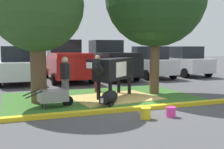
{
  "coord_description": "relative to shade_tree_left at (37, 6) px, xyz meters",
  "views": [
    {
      "loc": [
        -3.94,
        -8.58,
        1.97
      ],
      "look_at": [
        -0.1,
        1.61,
        0.9
      ],
      "focal_mm": 44.75,
      "sensor_mm": 36.0,
      "label": 1
    }
  ],
  "objects": [
    {
      "name": "bucket_yellow",
      "position": [
        2.5,
        -3.29,
        -3.22
      ],
      "size": [
        0.32,
        0.32,
        0.32
      ],
      "color": "yellow",
      "rests_on": "ground"
    },
    {
      "name": "shade_tree_left",
      "position": [
        0.0,
        0.0,
        0.0
      ],
      "size": [
        3.24,
        3.24,
        5.05
      ],
      "color": "brown",
      "rests_on": "ground"
    },
    {
      "name": "hatchback_white",
      "position": [
        -0.48,
        6.0,
        -2.4
      ],
      "size": [
        2.08,
        4.43,
        2.02
      ],
      "color": "silver",
      "rests_on": "ground"
    },
    {
      "name": "cow_holstein",
      "position": [
        2.82,
        -0.0,
        -2.26
      ],
      "size": [
        2.57,
        2.39,
        1.58
      ],
      "color": "black",
      "rests_on": "ground"
    },
    {
      "name": "hay_bedding",
      "position": [
        2.82,
        -0.13,
        -3.36
      ],
      "size": [
        3.5,
        2.81,
        0.04
      ],
      "primitive_type": "cube",
      "rotation": [
        0.0,
        0.0,
        0.14
      ],
      "color": "tan",
      "rests_on": "ground"
    },
    {
      "name": "curb_yellow",
      "position": [
        2.39,
        -2.27,
        -3.32
      ],
      "size": [
        8.49,
        0.24,
        0.12
      ],
      "primitive_type": "cube",
      "color": "yellow",
      "rests_on": "ground"
    },
    {
      "name": "grass_island",
      "position": [
        2.39,
        0.21,
        -3.37
      ],
      "size": [
        7.29,
        4.66,
        0.02
      ],
      "primitive_type": "cube",
      "color": "#386B28",
      "rests_on": "ground"
    },
    {
      "name": "bucket_pink",
      "position": [
        3.27,
        -3.35,
        -3.23
      ],
      "size": [
        0.3,
        0.3,
        0.29
      ],
      "color": "#EA3893",
      "rests_on": "ground"
    },
    {
      "name": "wheelbarrow",
      "position": [
        0.36,
        -0.98,
        -3.0
      ],
      "size": [
        1.62,
        0.71,
        0.63
      ],
      "color": "gray",
      "rests_on": "ground"
    },
    {
      "name": "sedan_red",
      "position": [
        7.66,
        6.07,
        -2.4
      ],
      "size": [
        2.08,
        4.43,
        2.02
      ],
      "color": "silver",
      "rests_on": "ground"
    },
    {
      "name": "pickup_truck_black",
      "position": [
        5.07,
        6.49,
        -2.27
      ],
      "size": [
        2.29,
        5.43,
        2.42
      ],
      "color": "black",
      "rests_on": "ground"
    },
    {
      "name": "person_handler",
      "position": [
        0.91,
        -0.11,
        -2.51
      ],
      "size": [
        0.34,
        0.53,
        1.63
      ],
      "color": "slate",
      "rests_on": "ground"
    },
    {
      "name": "person_visitor_near",
      "position": [
        2.66,
        1.52,
        -2.51
      ],
      "size": [
        0.48,
        0.34,
        1.62
      ],
      "color": "maroon",
      "rests_on": "ground"
    },
    {
      "name": "ground_plane",
      "position": [
        2.92,
        -1.44,
        -3.38
      ],
      "size": [
        80.0,
        80.0,
        0.0
      ],
      "primitive_type": "plane",
      "color": "#4C4C4F"
    },
    {
      "name": "calf_lying",
      "position": [
        2.24,
        -1.12,
        -3.14
      ],
      "size": [
        1.08,
        1.21,
        0.48
      ],
      "color": "black",
      "rests_on": "ground"
    },
    {
      "name": "sedan_silver",
      "position": [
        10.49,
        6.27,
        -2.4
      ],
      "size": [
        2.08,
        4.43,
        2.02
      ],
      "color": "silver",
      "rests_on": "ground"
    },
    {
      "name": "pickup_truck_maroon",
      "position": [
        2.27,
        6.34,
        -2.27
      ],
      "size": [
        2.29,
        5.43,
        2.42
      ],
      "color": "red",
      "rests_on": "ground"
    }
  ]
}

